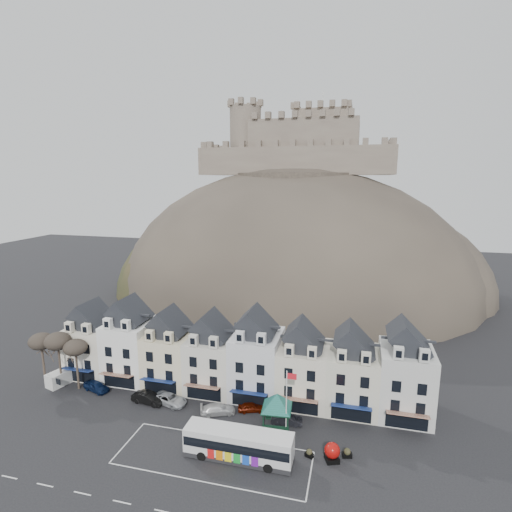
{
  "coord_description": "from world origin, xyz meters",
  "views": [
    {
      "loc": [
        16.6,
        -36.42,
        31.34
      ],
      "look_at": [
        1.2,
        24.0,
        19.04
      ],
      "focal_mm": 28.0,
      "sensor_mm": 36.0,
      "label": 1
    }
  ],
  "objects": [
    {
      "name": "planter_west",
      "position": [
        12.55,
        4.04,
        0.47
      ],
      "size": [
        1.09,
        0.82,
        0.97
      ],
      "rotation": [
        0.0,
        0.0,
        -0.39
      ],
      "color": "black",
      "rests_on": "ground"
    },
    {
      "name": "bus",
      "position": [
        4.81,
        1.84,
        1.93
      ],
      "size": [
        12.39,
        2.91,
        3.5
      ],
      "rotation": [
        0.0,
        0.0,
        -0.0
      ],
      "color": "#262628",
      "rests_on": "ground"
    },
    {
      "name": "flagpole",
      "position": [
        9.39,
        7.18,
        4.95
      ],
      "size": [
        1.26,
        0.13,
        8.66
      ],
      "rotation": [
        0.0,
        0.0,
        0.0
      ],
      "color": "silver",
      "rests_on": "ground"
    },
    {
      "name": "castle",
      "position": [
        0.51,
        75.93,
        40.19
      ],
      "size": [
        50.2,
        22.2,
        22.0
      ],
      "color": "#6B5C51",
      "rests_on": "ground"
    },
    {
      "name": "castle_hill",
      "position": [
        1.25,
        68.95,
        0.11
      ],
      "size": [
        100.0,
        76.0,
        68.0
      ],
      "color": "#39322C",
      "rests_on": "ground"
    },
    {
      "name": "bus_shelter",
      "position": [
        7.86,
        8.54,
        3.64
      ],
      "size": [
        7.36,
        7.36,
        4.69
      ],
      "rotation": [
        0.0,
        0.0,
        0.09
      ],
      "color": "black",
      "rests_on": "ground"
    },
    {
      "name": "townhouse_terrace",
      "position": [
        0.15,
        15.97,
        5.3
      ],
      "size": [
        54.4,
        9.35,
        11.8
      ],
      "color": "white",
      "rests_on": "ground"
    },
    {
      "name": "car_maroon",
      "position": [
        3.77,
        11.15,
        0.61
      ],
      "size": [
        3.87,
        2.54,
        1.22
      ],
      "primitive_type": "imported",
      "rotation": [
        0.0,
        0.0,
        1.91
      ],
      "color": "#511104",
      "rests_on": "ground"
    },
    {
      "name": "car_silver",
      "position": [
        -7.77,
        10.1,
        0.71
      ],
      "size": [
        5.42,
        3.48,
        1.41
      ],
      "primitive_type": "imported",
      "rotation": [
        0.0,
        0.0,
        1.33
      ],
      "color": "#B3B7BB",
      "rests_on": "ground"
    },
    {
      "name": "car_navy",
      "position": [
        -20.0,
        10.58,
        0.74
      ],
      "size": [
        4.63,
        2.88,
        1.47
      ],
      "primitive_type": "imported",
      "rotation": [
        0.0,
        0.0,
        1.29
      ],
      "color": "#0C1B3E",
      "rests_on": "ground"
    },
    {
      "name": "tree_left_mid",
      "position": [
        -26.0,
        10.5,
        7.24
      ],
      "size": [
        3.78,
        3.78,
        8.64
      ],
      "color": "#352922",
      "rests_on": "ground"
    },
    {
      "name": "white_van",
      "position": [
        -26.47,
        11.29,
        1.06
      ],
      "size": [
        3.21,
        5.01,
        2.12
      ],
      "rotation": [
        0.0,
        0.0,
        -0.28
      ],
      "color": "silver",
      "rests_on": "ground"
    },
    {
      "name": "tree_left_far",
      "position": [
        -29.0,
        10.5,
        6.9
      ],
      "size": [
        3.61,
        3.61,
        8.24
      ],
      "color": "#352922",
      "rests_on": "ground"
    },
    {
      "name": "car_black",
      "position": [
        -10.8,
        9.5,
        0.79
      ],
      "size": [
        4.95,
        2.22,
        1.58
      ],
      "primitive_type": "imported",
      "rotation": [
        0.0,
        0.0,
        1.45
      ],
      "color": "black",
      "rests_on": "ground"
    },
    {
      "name": "car_white",
      "position": [
        -0.4,
        9.5,
        0.68
      ],
      "size": [
        5.08,
        3.62,
        1.37
      ],
      "primitive_type": "imported",
      "rotation": [
        0.0,
        0.0,
        1.98
      ],
      "color": "silver",
      "rests_on": "ground"
    },
    {
      "name": "tree_left_near",
      "position": [
        -23.0,
        10.5,
        6.55
      ],
      "size": [
        3.43,
        3.43,
        7.84
      ],
      "color": "#352922",
      "rests_on": "ground"
    },
    {
      "name": "ground",
      "position": [
        0.0,
        0.0,
        0.0
      ],
      "size": [
        300.0,
        300.0,
        0.0
      ],
      "primitive_type": "plane",
      "color": "black",
      "rests_on": "ground"
    },
    {
      "name": "coach_bay_markings",
      "position": [
        2.0,
        1.25,
        0.0
      ],
      "size": [
        22.0,
        7.5,
        0.01
      ],
      "primitive_type": "cube",
      "color": "silver",
      "rests_on": "ground"
    },
    {
      "name": "car_charcoal",
      "position": [
        8.99,
        9.5,
        0.66
      ],
      "size": [
        4.16,
        1.87,
        1.33
      ],
      "primitive_type": "imported",
      "rotation": [
        0.0,
        0.0,
        1.69
      ],
      "color": "black",
      "rests_on": "ground"
    },
    {
      "name": "red_buoy",
      "position": [
        15.1,
        4.07,
        1.11
      ],
      "size": [
        1.88,
        1.88,
        2.17
      ],
      "rotation": [
        0.0,
        0.0,
        0.36
      ],
      "color": "black",
      "rests_on": "ground"
    },
    {
      "name": "planter_east",
      "position": [
        16.73,
        5.06,
        0.53
      ],
      "size": [
        1.2,
        0.79,
        1.11
      ],
      "rotation": [
        0.0,
        0.0,
        0.23
      ],
      "color": "black",
      "rests_on": "ground"
    }
  ]
}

